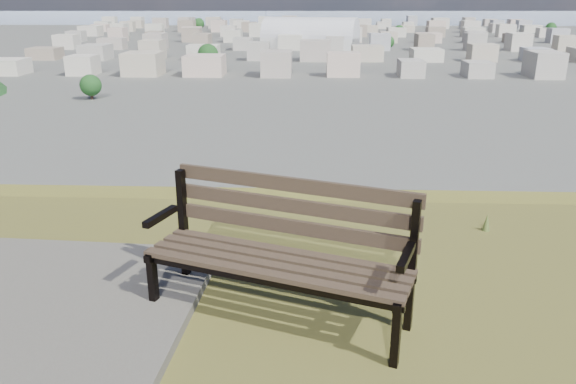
{
  "coord_description": "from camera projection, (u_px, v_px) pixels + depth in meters",
  "views": [
    {
      "loc": [
        0.6,
        -2.15,
        27.27
      ],
      "look_at": [
        0.37,
        3.45,
        25.3
      ],
      "focal_mm": 35.0,
      "sensor_mm": 36.0,
      "label": 1
    }
  ],
  "objects": [
    {
      "name": "park_bench",
      "position": [
        282.0,
        244.0,
        4.06
      ],
      "size": [
        2.01,
        1.22,
        1.01
      ],
      "rotation": [
        0.0,
        0.0,
        -0.34
      ],
      "color": "#443627",
      "rests_on": "hilltop_mesa"
    },
    {
      "name": "arena",
      "position": [
        310.0,
        39.0,
        302.78
      ],
      "size": [
        53.91,
        33.4,
        21.17
      ],
      "rotation": [
        0.0,
        0.0,
        -0.26
      ],
      "color": "silver",
      "rests_on": "ground"
    },
    {
      "name": "city_blocks",
      "position": [
        312.0,
        32.0,
        381.68
      ],
      "size": [
        395.0,
        361.0,
        7.0
      ],
      "color": "beige",
      "rests_on": "ground"
    },
    {
      "name": "city_trees",
      "position": [
        264.0,
        38.0,
        311.19
      ],
      "size": [
        406.52,
        387.2,
        9.98
      ],
      "color": "#2F1E17",
      "rests_on": "ground"
    },
    {
      "name": "bay_water",
      "position": [
        312.0,
        14.0,
        859.28
      ],
      "size": [
        2400.0,
        700.0,
        0.12
      ],
      "primitive_type": "cube",
      "color": "gray",
      "rests_on": "ground"
    }
  ]
}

